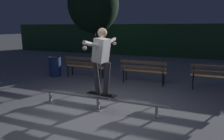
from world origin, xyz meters
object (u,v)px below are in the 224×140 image
Objects in this scene: grind_rail at (98,100)px; park_bench_leftmost at (84,65)px; park_bench_right_center at (218,75)px; trash_can at (55,66)px; skateboarder at (102,56)px; skateboard at (102,94)px; park_bench_left_center at (143,69)px; tree_far_left at (93,5)px.

park_bench_leftmost reaches higher than grind_rail.
park_bench_right_center is 6.04m from trash_can.
trash_can is (-6.04, -0.08, -0.12)m from park_bench_right_center.
park_bench_leftmost is (-1.88, 2.70, 0.28)m from grind_rail.
grind_rail is 1.10m from skateboarder.
skateboarder is 4.30m from trash_can.
park_bench_leftmost reaches higher than skateboard.
grind_rail is at bearing 180.00° from skateboard.
skateboard is 0.50× the size of park_bench_left_center.
skateboarder reaches higher than skateboard.
trash_can is (0.27, -4.22, -2.83)m from tree_far_left.
park_bench_right_center is (2.75, 2.70, 0.13)m from skateboard.
skateboarder is 1.95× the size of trash_can.
tree_far_left is at bearing 117.51° from skateboarder.
skateboarder reaches higher than grind_rail.
park_bench_leftmost is at bearing 180.00° from park_bench_left_center.
skateboard is at bearing -53.77° from park_bench_leftmost.
tree_far_left is 6.09× the size of trash_can.
grind_rail is 0.68× the size of tree_far_left.
park_bench_left_center is (0.39, 2.70, 0.13)m from skateboard.
park_bench_left_center is at bearing 79.83° from grind_rail.
skateboarder is at bearing -98.07° from park_bench_left_center.
skateboarder is at bearing -62.49° from tree_far_left.
tree_far_left is at bearing 110.89° from park_bench_leftmost.
park_bench_leftmost is at bearing 3.71° from trash_can.
skateboard is 8.21m from tree_far_left.
park_bench_leftmost is at bearing -69.11° from tree_far_left.
skateboarder is 0.97× the size of park_bench_leftmost.
park_bench_left_center is at bearing 81.86° from skateboard.
skateboard is 3.86m from park_bench_right_center.
park_bench_left_center is at bearing 180.00° from park_bench_right_center.
park_bench_left_center is 0.33× the size of tree_far_left.
park_bench_leftmost is 2.01× the size of trash_can.
tree_far_left reaches higher than skateboard.
tree_far_left reaches higher than grind_rail.
park_bench_leftmost is at bearing 124.85° from grind_rail.
trash_can is (-1.31, -0.08, -0.12)m from park_bench_leftmost.
skateboarder is at bearing -135.50° from park_bench_right_center.
tree_far_left is (-1.58, 4.13, 2.71)m from park_bench_leftmost.
park_bench_left_center reaches higher than trash_can.
grind_rail is at bearing -55.15° from park_bench_leftmost.
skateboarder reaches higher than park_bench_right_center.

